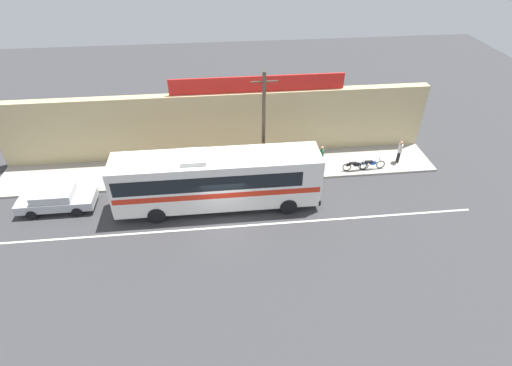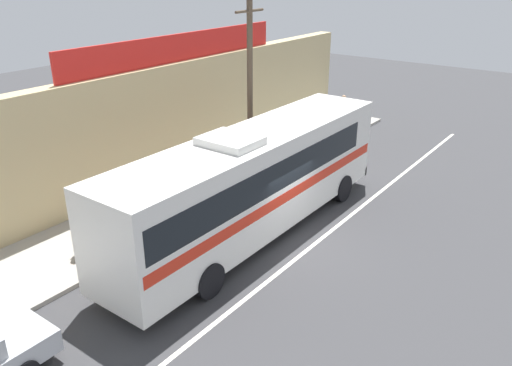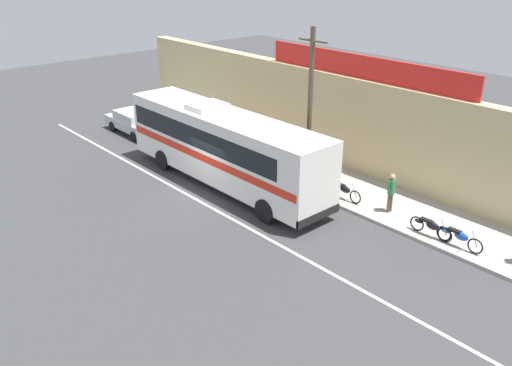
{
  "view_description": "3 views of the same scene",
  "coord_description": "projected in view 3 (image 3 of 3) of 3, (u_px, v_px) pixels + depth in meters",
  "views": [
    {
      "loc": [
        -0.07,
        -18.28,
        15.84
      ],
      "look_at": [
        2.08,
        1.79,
        1.15
      ],
      "focal_mm": 28.12,
      "sensor_mm": 36.0,
      "label": 1
    },
    {
      "loc": [
        -12.69,
        -8.0,
        8.53
      ],
      "look_at": [
        -0.71,
        0.88,
        2.11
      ],
      "focal_mm": 35.86,
      "sensor_mm": 36.0,
      "label": 2
    },
    {
      "loc": [
        18.46,
        -13.47,
        10.59
      ],
      "look_at": [
        2.28,
        0.97,
        1.01
      ],
      "focal_mm": 37.57,
      "sensor_mm": 36.0,
      "label": 3
    }
  ],
  "objects": [
    {
      "name": "parked_car",
      "position": [
        134.0,
        122.0,
        32.91
      ],
      "size": [
        4.51,
        1.87,
        1.37
      ],
      "color": "#B7BABF",
      "rests_on": "ground_plane"
    },
    {
      "name": "motorcycle_black",
      "position": [
        459.0,
        237.0,
        20.2
      ],
      "size": [
        1.9,
        0.56,
        0.94
      ],
      "color": "black",
      "rests_on": "sidewalk_slab"
    },
    {
      "name": "road_center_stripe",
      "position": [
        194.0,
        198.0,
        24.59
      ],
      "size": [
        30.0,
        0.14,
        0.01
      ],
      "primitive_type": "cube",
      "color": "silver",
      "rests_on": "ground_plane"
    },
    {
      "name": "sidewalk_slab",
      "position": [
        287.0,
        165.0,
        28.22
      ],
      "size": [
        30.0,
        3.6,
        0.14
      ],
      "primitive_type": "cube",
      "color": "#A8A399",
      "rests_on": "ground_plane"
    },
    {
      "name": "motorcycle_green",
      "position": [
        343.0,
        190.0,
        24.11
      ],
      "size": [
        1.94,
        0.56,
        0.94
      ],
      "color": "black",
      "rests_on": "sidewalk_slab"
    },
    {
      "name": "utility_pole",
      "position": [
        310.0,
        109.0,
        23.87
      ],
      "size": [
        1.6,
        0.22,
        7.41
      ],
      "color": "brown",
      "rests_on": "sidewalk_slab"
    },
    {
      "name": "pedestrian_far_right",
      "position": [
        391.0,
        190.0,
        22.65
      ],
      "size": [
        0.3,
        0.48,
        1.75
      ],
      "color": "brown",
      "rests_on": "sidewalk_slab"
    },
    {
      "name": "ground_plane",
      "position": [
        208.0,
        194.0,
        25.08
      ],
      "size": [
        70.0,
        70.0,
        0.0
      ],
      "primitive_type": "plane",
      "color": "#3A3A3D"
    },
    {
      "name": "intercity_bus",
      "position": [
        223.0,
        144.0,
        25.27
      ],
      "size": [
        12.22,
        2.6,
        3.78
      ],
      "color": "white",
      "rests_on": "ground_plane"
    },
    {
      "name": "storefront_billboard",
      "position": [
        363.0,
        67.0,
        25.49
      ],
      "size": [
        11.94,
        0.12,
        1.1
      ],
      "primitive_type": "cube",
      "color": "red",
      "rests_on": "storefront_facade"
    },
    {
      "name": "storefront_facade",
      "position": [
        317.0,
        114.0,
        28.59
      ],
      "size": [
        30.0,
        0.7,
        4.8
      ],
      "primitive_type": "cube",
      "color": "tan",
      "rests_on": "ground_plane"
    },
    {
      "name": "motorcycle_orange",
      "position": [
        430.0,
        226.0,
        20.96
      ],
      "size": [
        1.85,
        0.56,
        0.94
      ],
      "color": "black",
      "rests_on": "sidewalk_slab"
    },
    {
      "name": "pedestrian_far_left",
      "position": [
        222.0,
        127.0,
        30.72
      ],
      "size": [
        0.3,
        0.48,
        1.71
      ],
      "color": "navy",
      "rests_on": "sidewalk_slab"
    }
  ]
}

